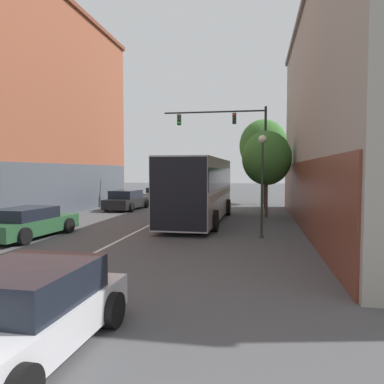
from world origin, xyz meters
TOP-DOWN VIEW (x-y plane):
  - lane_center_line at (0.00, 14.76)m, footprint 0.14×41.53m
  - bus at (2.28, 17.53)m, footprint 2.92×10.16m
  - hatchback_foreground at (1.90, 2.61)m, footprint 2.27×4.10m
  - parked_car_left_near at (-3.70, 31.18)m, footprint 1.96×4.57m
  - parked_car_left_mid at (-3.75, 22.92)m, footprint 2.27×4.69m
  - parked_car_left_far at (-3.92, 11.54)m, footprint 2.37×4.74m
  - traffic_signal_gantry at (3.83, 25.51)m, footprint 7.63×0.36m
  - street_lamp at (5.57, 13.20)m, footprint 0.32×0.32m
  - street_tree_near at (5.90, 20.26)m, footprint 2.91×2.62m
  - street_tree_far at (5.81, 28.89)m, footprint 3.88×3.49m

SIDE VIEW (x-z plane):
  - lane_center_line at x=0.00m, z-range 0.00..0.01m
  - parked_car_left_near at x=-3.70m, z-range -0.02..1.22m
  - parked_car_left_far at x=-3.92m, z-range -0.02..1.24m
  - hatchback_foreground at x=1.90m, z-range -0.03..1.28m
  - parked_car_left_mid at x=-3.75m, z-range -0.03..1.35m
  - bus at x=2.28m, z-range 0.21..3.61m
  - street_lamp at x=5.57m, z-range 0.38..4.59m
  - street_tree_near at x=5.90m, z-range 0.95..6.06m
  - street_tree_far at x=5.81m, z-range 1.33..8.27m
  - traffic_signal_gantry at x=3.83m, z-range 1.59..9.01m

